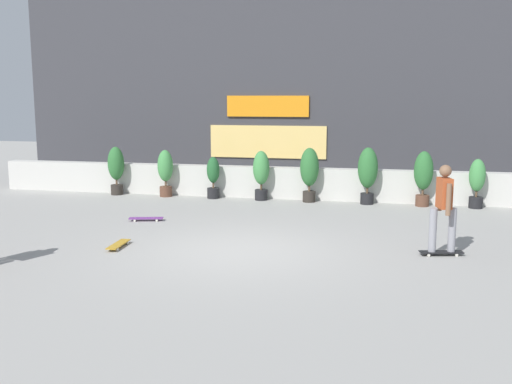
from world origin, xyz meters
TOP-DOWN VIEW (x-y plane):
  - ground_plane at (0.00, 0.00)m, footprint 48.00×48.00m
  - planter_wall at (0.00, 6.00)m, footprint 18.00×0.40m
  - building_backdrop at (-0.00, 10.00)m, footprint 20.00×2.08m
  - potted_plant_0 at (-5.17, 5.55)m, footprint 0.49×0.49m
  - potted_plant_1 at (-3.61, 5.55)m, footprint 0.45×0.45m
  - potted_plant_2 at (-2.15, 5.55)m, footprint 0.37×0.37m
  - potted_plant_3 at (-0.73, 5.55)m, footprint 0.47×0.47m
  - potted_plant_4 at (0.64, 5.55)m, footprint 0.52×0.52m
  - potted_plant_5 at (2.24, 5.55)m, footprint 0.54×0.54m
  - potted_plant_6 at (3.71, 5.55)m, footprint 0.51×0.51m
  - potted_plant_7 at (5.07, 5.55)m, footprint 0.42×0.42m
  - skater_by_wall_left at (3.76, 0.45)m, footprint 0.82×0.55m
  - skateboard_near_camera at (-2.82, 2.17)m, footprint 0.82×0.40m
  - skateboard_aside at (-2.37, -0.28)m, footprint 0.25×0.81m

SIDE VIEW (x-z plane):
  - ground_plane at x=0.00m, z-range 0.00..0.00m
  - skateboard_near_camera at x=-2.82m, z-range 0.02..0.10m
  - skateboard_aside at x=-2.37m, z-range 0.02..0.10m
  - planter_wall at x=0.00m, z-range 0.00..0.90m
  - potted_plant_2 at x=-2.15m, z-range 0.04..1.24m
  - potted_plant_7 at x=5.07m, z-range 0.08..1.38m
  - potted_plant_1 at x=-3.61m, z-range 0.09..1.47m
  - potted_plant_3 at x=-0.73m, z-range 0.10..1.51m
  - potted_plant_0 at x=-5.17m, z-range 0.11..1.55m
  - potted_plant_6 at x=3.71m, z-range 0.12..1.60m
  - potted_plant_4 at x=0.64m, z-range 0.13..1.64m
  - potted_plant_5 at x=2.24m, z-range 0.13..1.69m
  - skater_by_wall_left at x=3.76m, z-range 0.09..1.79m
  - building_backdrop at x=0.00m, z-range 0.00..6.50m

